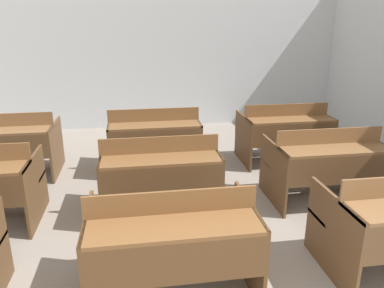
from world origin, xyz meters
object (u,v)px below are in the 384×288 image
Objects in this scene: bench_third_left at (7,144)px; bench_third_center at (154,137)px; bench_second_right at (326,163)px; bench_second_center at (160,173)px; bench_third_right at (284,131)px; bench_front_center at (172,241)px.

bench_third_left is 1.95m from bench_third_center.
bench_second_right and bench_third_left have the same top height.
bench_second_center and bench_third_right have the same top height.
bench_second_right is at bearing -18.80° from bench_third_left.
bench_second_center is 1.00× the size of bench_third_left.
bench_third_center is (1.95, -0.02, 0.00)m from bench_third_left.
bench_front_center is 1.00× the size of bench_third_left.
bench_second_center is 1.00× the size of bench_third_right.
bench_third_center is at bearing 145.81° from bench_second_right.
bench_second_center is at bearing -34.24° from bench_third_left.
bench_second_center is 1.91m from bench_second_right.
bench_front_center is 1.00× the size of bench_second_center.
bench_third_right is (1.94, 2.61, 0.00)m from bench_front_center.
bench_second_center and bench_third_center have the same top height.
bench_third_center is (0.02, 2.61, 0.00)m from bench_front_center.
bench_front_center and bench_second_right have the same top height.
bench_front_center is 1.00× the size of bench_third_right.
bench_second_right is 1.00× the size of bench_third_left.
bench_second_right is 2.29m from bench_third_center.
bench_second_right is (1.92, 1.32, 0.00)m from bench_front_center.
bench_third_center is at bearing 89.38° from bench_second_center.
bench_second_right and bench_third_center have the same top height.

